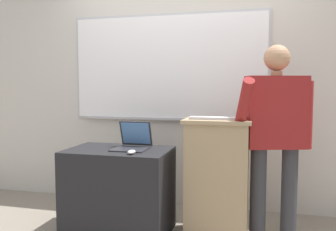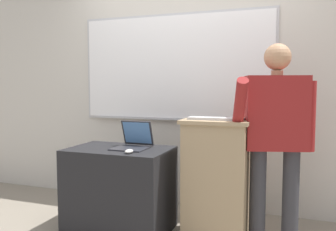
# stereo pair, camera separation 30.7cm
# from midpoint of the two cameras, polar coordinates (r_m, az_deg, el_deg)

# --- Properties ---
(back_wall) EXTENTS (6.40, 0.17, 2.79)m
(back_wall) POSITION_cam_midpoint_polar(r_m,az_deg,el_deg) (3.81, -0.06, 6.50)
(back_wall) COLOR beige
(back_wall) RESTS_ON ground_plane
(lectern_podium) EXTENTS (0.55, 0.43, 1.01)m
(lectern_podium) POSITION_cam_midpoint_polar(r_m,az_deg,el_deg) (3.05, 5.05, -9.98)
(lectern_podium) COLOR tan
(lectern_podium) RESTS_ON ground_plane
(side_desk) EXTENTS (0.89, 0.58, 0.74)m
(side_desk) POSITION_cam_midpoint_polar(r_m,az_deg,el_deg) (3.21, -10.62, -11.82)
(side_desk) COLOR black
(side_desk) RESTS_ON ground_plane
(person_presenter) EXTENTS (0.64, 0.62, 1.61)m
(person_presenter) POSITION_cam_midpoint_polar(r_m,az_deg,el_deg) (2.97, 14.04, -2.01)
(person_presenter) COLOR #333338
(person_presenter) RESTS_ON ground_plane
(laptop) EXTENTS (0.29, 0.33, 0.23)m
(laptop) POSITION_cam_midpoint_polar(r_m,az_deg,el_deg) (3.15, -8.39, -3.96)
(laptop) COLOR #28282D
(laptop) RESTS_ON side_desk
(wireless_keyboard) EXTENTS (0.45, 0.12, 0.02)m
(wireless_keyboard) POSITION_cam_midpoint_polar(r_m,az_deg,el_deg) (2.91, 4.95, -0.45)
(wireless_keyboard) COLOR silver
(wireless_keyboard) RESTS_ON lectern_podium
(computer_mouse_by_laptop) EXTENTS (0.06, 0.10, 0.03)m
(computer_mouse_by_laptop) POSITION_cam_midpoint_polar(r_m,az_deg,el_deg) (2.89, -8.92, -5.83)
(computer_mouse_by_laptop) COLOR silver
(computer_mouse_by_laptop) RESTS_ON side_desk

